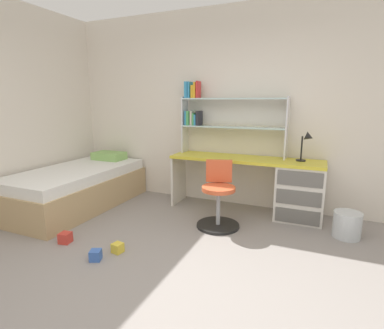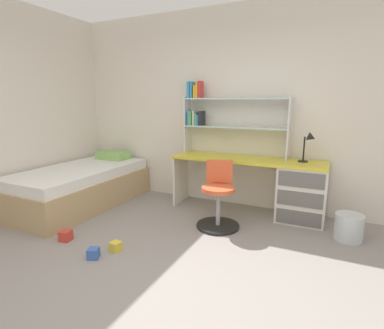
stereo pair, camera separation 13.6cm
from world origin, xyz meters
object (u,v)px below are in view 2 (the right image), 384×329
object	(u,v)px
desk_lamp	(309,142)
toy_block_blue_2	(93,253)
desk	(287,187)
swivel_chair	(218,201)
toy_block_red_1	(66,236)
bookshelf_hutch	(220,113)
toy_block_yellow_0	(116,246)
waste_bin	(349,227)
bed_platform	(81,186)

from	to	relation	value
desk_lamp	toy_block_blue_2	size ratio (longest dim) A/B	3.77
desk	swivel_chair	size ratio (longest dim) A/B	2.55
desk_lamp	toy_block_red_1	world-z (taller)	desk_lamp
swivel_chair	desk	bearing A→B (deg)	41.28
bookshelf_hutch	desk	bearing A→B (deg)	-7.99
swivel_chair	toy_block_red_1	world-z (taller)	swivel_chair
desk	toy_block_blue_2	size ratio (longest dim) A/B	19.92
desk_lamp	desk	bearing A→B (deg)	-171.02
toy_block_red_1	toy_block_blue_2	bearing A→B (deg)	-16.15
desk	toy_block_blue_2	xyz separation A→B (m)	(-1.52, -1.87, -0.37)
toy_block_yellow_0	toy_block_red_1	world-z (taller)	toy_block_red_1
desk_lamp	toy_block_blue_2	world-z (taller)	desk_lamp
desk_lamp	waste_bin	distance (m)	1.07
toy_block_yellow_0	toy_block_blue_2	size ratio (longest dim) A/B	0.96
bed_platform	toy_block_red_1	size ratio (longest dim) A/B	17.92
toy_block_yellow_0	toy_block_blue_2	xyz separation A→B (m)	(-0.10, -0.21, 0.00)
bed_platform	toy_block_yellow_0	distance (m)	1.68
bookshelf_hutch	bed_platform	size ratio (longest dim) A/B	0.73
bed_platform	toy_block_blue_2	distance (m)	1.73
desk	waste_bin	world-z (taller)	desk
toy_block_blue_2	desk	bearing A→B (deg)	50.85
waste_bin	swivel_chair	bearing A→B (deg)	-169.44
toy_block_red_1	desk_lamp	bearing A→B (deg)	37.28
toy_block_yellow_0	toy_block_blue_2	distance (m)	0.23
desk	desk_lamp	distance (m)	0.63
desk	toy_block_red_1	xyz separation A→B (m)	(-2.07, -1.71, -0.36)
bookshelf_hutch	bed_platform	distance (m)	2.29
toy_block_yellow_0	toy_block_red_1	xyz separation A→B (m)	(-0.65, -0.05, 0.01)
swivel_chair	toy_block_yellow_0	size ratio (longest dim) A/B	8.13
bookshelf_hutch	desk_lamp	distance (m)	1.25
desk	toy_block_blue_2	bearing A→B (deg)	-129.15
bookshelf_hutch	toy_block_blue_2	bearing A→B (deg)	-104.96
toy_block_yellow_0	desk	bearing A→B (deg)	49.44
bookshelf_hutch	toy_block_blue_2	size ratio (longest dim) A/B	14.48
toy_block_yellow_0	toy_block_red_1	size ratio (longest dim) A/B	0.87
desk	toy_block_red_1	size ratio (longest dim) A/B	17.94
desk	desk_lamp	size ratio (longest dim) A/B	5.29
bed_platform	toy_block_blue_2	size ratio (longest dim) A/B	19.89
bookshelf_hutch	toy_block_red_1	xyz separation A→B (m)	(-1.08, -1.85, -1.28)
swivel_chair	waste_bin	world-z (taller)	swivel_chair
desk_lamp	waste_bin	xyz separation A→B (m)	(0.50, -0.39, -0.86)
toy_block_blue_2	toy_block_yellow_0	bearing A→B (deg)	64.30
desk	desk_lamp	bearing A→B (deg)	8.98
bed_platform	toy_block_yellow_0	xyz separation A→B (m)	(1.39, -0.92, -0.23)
desk_lamp	toy_block_yellow_0	size ratio (longest dim) A/B	3.92
bed_platform	toy_block_blue_2	xyz separation A→B (m)	(1.29, -1.13, -0.23)
toy_block_yellow_0	waste_bin	bearing A→B (deg)	31.39
bookshelf_hutch	toy_block_blue_2	xyz separation A→B (m)	(-0.54, -2.00, -1.29)
swivel_chair	toy_block_red_1	size ratio (longest dim) A/B	7.04
desk_lamp	toy_block_red_1	bearing A→B (deg)	-142.72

